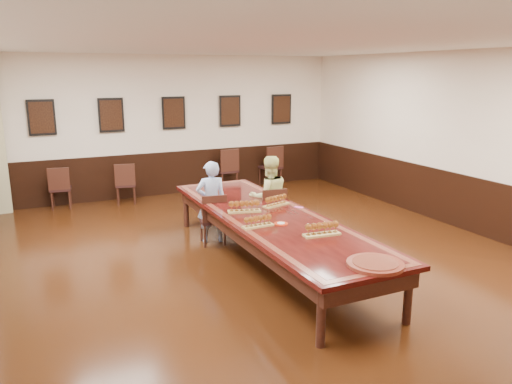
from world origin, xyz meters
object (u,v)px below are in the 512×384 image
spare_chair_a (60,187)px  spare_chair_b (126,183)px  spare_chair_c (226,169)px  person_woman (269,197)px  person_man (211,202)px  chair_woman (271,213)px  spare_chair_d (270,166)px  conference_table (270,225)px  chair_man (213,218)px  carved_platter (375,264)px

spare_chair_a → spare_chair_b: (1.33, -0.18, 0.00)m
spare_chair_c → person_woman: bearing=77.0°
person_man → chair_woman: bearing=172.3°
chair_woman → spare_chair_d: (1.88, 3.73, 0.05)m
spare_chair_c → conference_table: bearing=73.3°
conference_table → chair_woman: bearing=62.8°
chair_woman → spare_chair_b: chair_woman is taller
chair_man → person_woman: 1.04m
chair_man → spare_chair_c: (1.68, 3.58, 0.07)m
chair_man → person_woman: person_woman is taller
spare_chair_b → spare_chair_c: size_ratio=0.89×
person_man → spare_chair_d: bearing=-120.5°
spare_chair_a → person_man: (2.14, -3.39, 0.25)m
spare_chair_d → spare_chair_b: bearing=-1.8°
spare_chair_a → conference_table: spare_chair_a is taller
chair_man → chair_woman: 1.00m
spare_chair_c → spare_chair_b: bearing=4.0°
spare_chair_a → spare_chair_d: bearing=-171.2°
chair_man → person_man: 0.28m
chair_woman → conference_table: chair_woman is taller
spare_chair_a → carved_platter: bearing=119.7°
chair_man → spare_chair_b: 3.40m
spare_chair_b → person_woman: size_ratio=0.63×
spare_chair_c → person_man: 3.87m
spare_chair_c → conference_table: 4.96m
spare_chair_a → person_woman: size_ratio=0.63×
spare_chair_d → carved_platter: size_ratio=1.48×
chair_man → spare_chair_c: size_ratio=0.85×
chair_man → conference_table: bearing=119.7°
spare_chair_a → spare_chair_d: (4.98, 0.05, 0.06)m
spare_chair_b → conference_table: 4.70m
spare_chair_d → person_man: person_man is taller
spare_chair_d → chair_man: bearing=45.6°
person_man → carved_platter: size_ratio=2.03×
spare_chair_a → spare_chair_b: 1.34m
spare_chair_d → conference_table: size_ratio=0.20×
person_man → carved_platter: (0.59, -3.56, 0.08)m
chair_man → chair_woman: size_ratio=0.95×
chair_woman → person_man: size_ratio=0.66×
chair_woman → conference_table: 1.16m
chair_woman → person_woman: bearing=-90.0°
chair_woman → person_woman: size_ratio=0.64×
conference_table → carved_platter: bearing=-86.2°
chair_man → spare_chair_d: (2.86, 3.53, 0.07)m
spare_chair_a → person_woman: person_woman is taller
spare_chair_d → person_woman: (-1.87, -3.64, 0.21)m
chair_man → spare_chair_d: bearing=-119.9°
conference_table → spare_chair_b: bearing=105.5°
spare_chair_a → carved_platter: size_ratio=1.31×
spare_chair_b → conference_table: (1.25, -4.52, 0.16)m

